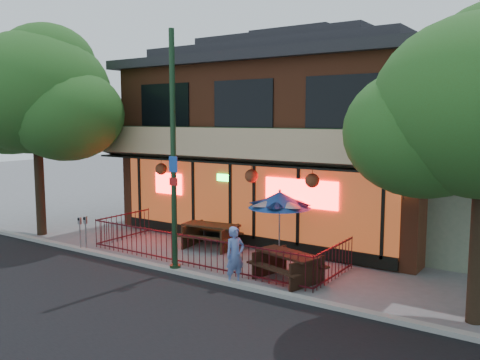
# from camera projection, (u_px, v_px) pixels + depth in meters

# --- Properties ---
(ground) EXTENTS (80.00, 80.00, 0.00)m
(ground) POSITION_uv_depth(u_px,v_px,m) (184.00, 268.00, 15.33)
(ground) COLOR gray
(ground) RESTS_ON ground
(curb) EXTENTS (80.00, 0.25, 0.12)m
(curb) POSITION_uv_depth(u_px,v_px,m) (173.00, 270.00, 14.92)
(curb) COLOR #999993
(curb) RESTS_ON ground
(restaurant_building) EXTENTS (12.96, 9.49, 8.05)m
(restaurant_building) POSITION_uv_depth(u_px,v_px,m) (297.00, 127.00, 20.66)
(restaurant_building) COLOR brown
(restaurant_building) RESTS_ON ground
(patio_fence) EXTENTS (8.44, 2.62, 1.00)m
(patio_fence) POSITION_uv_depth(u_px,v_px,m) (194.00, 244.00, 15.67)
(patio_fence) COLOR #4A0F16
(patio_fence) RESTS_ON ground
(street_light) EXTENTS (0.43, 0.32, 7.00)m
(street_light) POSITION_uv_depth(u_px,v_px,m) (174.00, 165.00, 14.62)
(street_light) COLOR #17341D
(street_light) RESTS_ON ground
(street_tree_left) EXTENTS (5.60, 5.60, 8.05)m
(street_tree_left) POSITION_uv_depth(u_px,v_px,m) (38.00, 87.00, 19.13)
(street_tree_left) COLOR #2D2316
(street_tree_left) RESTS_ON ground
(picnic_table_left) EXTENTS (2.15, 1.76, 0.83)m
(picnic_table_left) POSITION_uv_depth(u_px,v_px,m) (211.00, 232.00, 17.69)
(picnic_table_left) COLOR #392514
(picnic_table_left) RESTS_ON ground
(picnic_table_right) EXTENTS (2.16, 1.86, 0.79)m
(picnic_table_right) POSITION_uv_depth(u_px,v_px,m) (288.00, 262.00, 14.10)
(picnic_table_right) COLOR black
(picnic_table_right) RESTS_ON ground
(patio_umbrella) EXTENTS (2.00, 2.00, 2.28)m
(patio_umbrella) POSITION_uv_depth(u_px,v_px,m) (280.00, 200.00, 15.99)
(patio_umbrella) COLOR gray
(patio_umbrella) RESTS_ON ground
(pedestrian) EXTENTS (0.57, 0.68, 1.60)m
(pedestrian) POSITION_uv_depth(u_px,v_px,m) (235.00, 256.00, 13.76)
(pedestrian) COLOR #627CC4
(pedestrian) RESTS_ON ground
(parking_meter_near) EXTENTS (0.13, 0.12, 1.21)m
(parking_meter_near) POSITION_uv_depth(u_px,v_px,m) (86.00, 228.00, 17.14)
(parking_meter_near) COLOR gray
(parking_meter_near) RESTS_ON ground
(parking_meter_far) EXTENTS (0.12, 0.11, 1.18)m
(parking_meter_far) POSITION_uv_depth(u_px,v_px,m) (80.00, 228.00, 17.19)
(parking_meter_far) COLOR #95989D
(parking_meter_far) RESTS_ON ground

